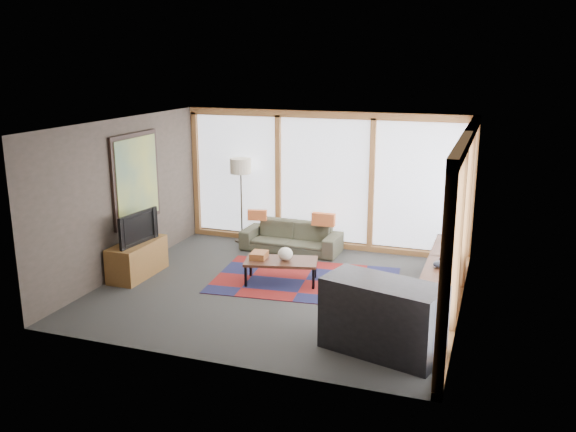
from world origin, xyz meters
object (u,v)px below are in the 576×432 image
(sofa, at_px, (291,237))
(floor_lamp, at_px, (241,200))
(television, at_px, (134,227))
(bar_counter, at_px, (382,317))
(coffee_table, at_px, (281,272))
(tv_console, at_px, (137,259))
(bookshelf, at_px, (443,276))

(sofa, distance_m, floor_lamp, 1.30)
(television, xyz_separation_m, bar_counter, (4.37, -1.32, -0.39))
(coffee_table, height_order, tv_console, tv_console)
(sofa, height_order, tv_console, tv_console)
(sofa, xyz_separation_m, bar_counter, (2.39, -3.49, 0.19))
(coffee_table, bearing_deg, tv_console, -168.76)
(tv_console, relative_size, television, 1.25)
(bookshelf, height_order, bar_counter, bar_counter)
(bookshelf, bearing_deg, television, -170.13)
(television, bearing_deg, coffee_table, -71.56)
(floor_lamp, distance_m, tv_console, 2.61)
(bookshelf, height_order, tv_console, bookshelf)
(bar_counter, bearing_deg, floor_lamp, 148.06)
(coffee_table, height_order, television, television)
(sofa, bearing_deg, tv_console, -131.41)
(floor_lamp, relative_size, bookshelf, 0.67)
(bookshelf, xyz_separation_m, tv_console, (-4.89, -0.81, -0.02))
(sofa, height_order, bookshelf, bookshelf)
(television, bearing_deg, sofa, -35.93)
(coffee_table, xyz_separation_m, television, (-2.38, -0.51, 0.66))
(bookshelf, bearing_deg, tv_console, -170.54)
(sofa, xyz_separation_m, floor_lamp, (-1.14, 0.28, 0.56))
(bookshelf, bearing_deg, sofa, 155.58)
(television, bearing_deg, floor_lamp, -12.55)
(bar_counter, bearing_deg, coffee_table, 152.36)
(bookshelf, bearing_deg, floor_lamp, 158.42)
(bar_counter, bearing_deg, sofa, 139.38)
(floor_lamp, xyz_separation_m, bar_counter, (3.53, -3.77, -0.37))
(bookshelf, distance_m, tv_console, 4.96)
(coffee_table, distance_m, bookshelf, 2.53)
(floor_lamp, height_order, bookshelf, floor_lamp)
(bar_counter, bearing_deg, tv_console, 177.70)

